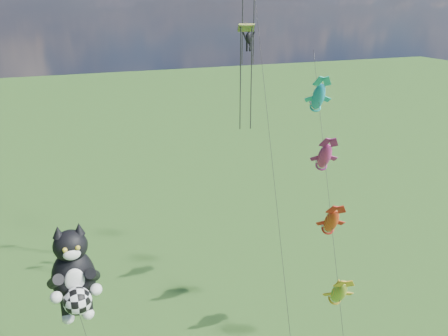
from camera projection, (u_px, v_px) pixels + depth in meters
name	position (u px, v px, depth m)	size (l,w,h in m)	color
cat_kite_rig	(74.00, 275.00, 28.45)	(3.10, 4.34, 11.85)	brown
fish_windsock_rig	(328.00, 189.00, 34.56)	(5.26, 15.15, 19.93)	brown
parafoil_rig	(249.00, 38.00, 36.01)	(4.59, 17.27, 27.82)	brown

